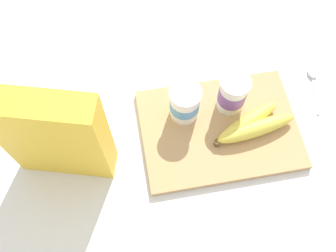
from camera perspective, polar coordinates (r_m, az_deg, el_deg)
The scene contains 7 objects.
ground_plane at distance 0.88m, azimuth 7.64°, elevation -0.68°, with size 2.40×2.40×0.00m, color silver.
cutting_board at distance 0.87m, azimuth 7.71°, elevation -0.45°, with size 0.35×0.25×0.02m, color tan.
cereal_box at distance 0.75m, azimuth -16.59°, elevation -1.57°, with size 0.20×0.06×0.26m, color yellow.
yogurt_cup_front at distance 0.83m, azimuth 2.52°, elevation 3.44°, with size 0.07×0.07×0.09m.
yogurt_cup_back at distance 0.85m, azimuth 9.67°, elevation 4.81°, with size 0.07×0.07×0.10m.
banana_bunch at distance 0.86m, azimuth 12.55°, elevation 0.04°, with size 0.19×0.10×0.04m.
spoon at distance 0.99m, azimuth 21.10°, elevation 6.18°, with size 0.04×0.13×0.01m.
Camera 1 is at (-0.18, -0.34, 0.79)m, focal length 40.52 mm.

